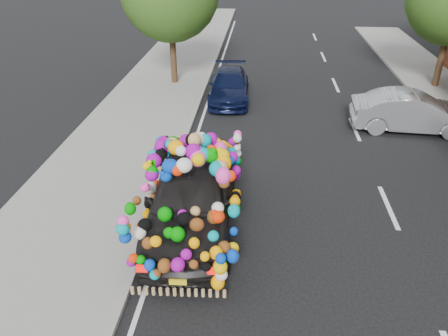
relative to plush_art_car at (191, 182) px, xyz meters
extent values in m
plane|color=black|center=(1.36, 1.19, -1.20)|extent=(100.00, 100.00, 0.00)
cube|color=gray|center=(-2.94, 1.19, -1.14)|extent=(4.00, 60.00, 0.12)
cube|color=gray|center=(-0.99, 1.19, -1.14)|extent=(0.15, 60.00, 0.13)
cylinder|color=#332114|center=(-2.44, 10.69, 0.16)|extent=(0.28, 0.28, 2.73)
cylinder|color=#332114|center=(9.36, 11.19, 0.12)|extent=(0.28, 0.28, 2.64)
imported|color=black|center=(0.00, 0.00, -0.36)|extent=(2.16, 4.98, 1.67)
cube|color=red|center=(-0.58, -2.50, -0.42)|extent=(0.22, 0.07, 0.14)
cube|color=red|center=(0.77, -2.45, -0.42)|extent=(0.22, 0.07, 0.14)
cube|color=yellow|center=(0.09, -2.48, -0.72)|extent=(0.34, 0.05, 0.12)
imported|color=black|center=(0.21, 8.92, -0.62)|extent=(1.80, 4.07, 1.16)
imported|color=#A0A1A7|center=(6.88, 6.28, -0.51)|extent=(4.27, 1.73, 1.38)
camera|label=1|loc=(1.50, -8.58, 5.20)|focal=35.00mm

